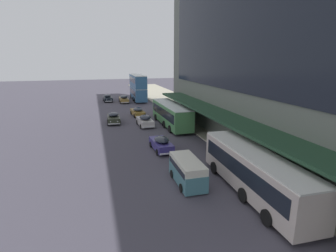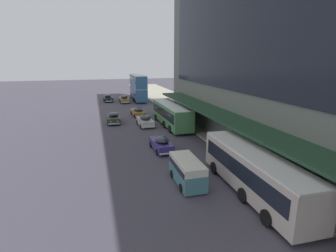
# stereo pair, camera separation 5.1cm
# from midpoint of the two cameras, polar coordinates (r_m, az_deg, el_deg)

# --- Properties ---
(transit_bus_kerbside_front) EXTENTS (2.98, 11.47, 3.17)m
(transit_bus_kerbside_front) POSITION_cam_midpoint_polar(r_m,az_deg,el_deg) (37.44, 0.64, 2.77)
(transit_bus_kerbside_front) COLOR #498A4E
(transit_bus_kerbside_front) RESTS_ON ground
(transit_bus_kerbside_rear) EXTENTS (2.99, 11.51, 3.14)m
(transit_bus_kerbside_rear) POSITION_cam_midpoint_polar(r_m,az_deg,el_deg) (19.64, 18.19, -9.16)
(transit_bus_kerbside_rear) COLOR beige
(transit_bus_kerbside_rear) RESTS_ON ground
(transit_bus_kerbside_far) EXTENTS (2.92, 11.02, 5.84)m
(transit_bus_kerbside_far) POSITION_cam_midpoint_polar(r_m,az_deg,el_deg) (60.97, -6.60, 8.50)
(transit_bus_kerbside_far) COLOR #356594
(transit_bus_kerbside_far) RESTS_ON ground
(sedan_lead_near) EXTENTS (1.88, 4.39, 1.50)m
(sedan_lead_near) POSITION_cam_midpoint_polar(r_m,az_deg,el_deg) (27.61, -1.54, -3.85)
(sedan_lead_near) COLOR navy
(sedan_lead_near) RESTS_ON ground
(sedan_lead_mid) EXTENTS (2.04, 4.73, 1.41)m
(sedan_lead_mid) POSITION_cam_midpoint_polar(r_m,az_deg,el_deg) (44.62, -6.64, 3.13)
(sedan_lead_mid) COLOR olive
(sedan_lead_mid) RESTS_ON ground
(sedan_oncoming_rear) EXTENTS (1.93, 5.02, 1.59)m
(sedan_oncoming_rear) POSITION_cam_midpoint_polar(r_m,az_deg,el_deg) (58.81, -9.62, 5.84)
(sedan_oncoming_rear) COLOR olive
(sedan_oncoming_rear) RESTS_ON ground
(sedan_trailing_near) EXTENTS (2.07, 4.87, 1.56)m
(sedan_trailing_near) POSITION_cam_midpoint_polar(r_m,az_deg,el_deg) (61.09, -13.02, 5.98)
(sedan_trailing_near) COLOR black
(sedan_trailing_near) RESTS_ON ground
(sedan_far_back) EXTENTS (2.08, 4.35, 1.57)m
(sedan_far_back) POSITION_cam_midpoint_polar(r_m,az_deg,el_deg) (40.17, -11.79, 1.75)
(sedan_far_back) COLOR #2B3122
(sedan_far_back) RESTS_ON ground
(sedan_oncoming_front) EXTENTS (2.04, 4.44, 1.64)m
(sedan_oncoming_front) POSITION_cam_midpoint_polar(r_m,az_deg,el_deg) (37.63, -5.08, 1.17)
(sedan_oncoming_front) COLOR beige
(sedan_oncoming_front) RESTS_ON ground
(vw_van) EXTENTS (1.96, 4.57, 1.96)m
(vw_van) POSITION_cam_midpoint_polar(r_m,az_deg,el_deg) (20.62, 4.05, -9.41)
(vw_van) COLOR teal
(vw_van) RESTS_ON ground
(fire_hydrant) EXTENTS (0.20, 0.40, 0.70)m
(fire_hydrant) POSITION_cam_midpoint_polar(r_m,az_deg,el_deg) (21.51, 23.20, -11.34)
(fire_hydrant) COLOR red
(fire_hydrant) RESTS_ON sidewalk_kerb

